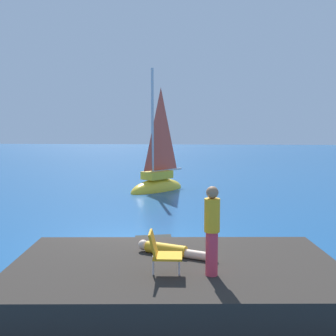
{
  "coord_description": "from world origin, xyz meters",
  "views": [
    {
      "loc": [
        1.82,
        -11.15,
        3.3
      ],
      "look_at": [
        0.01,
        8.0,
        1.47
      ],
      "focal_mm": 42.95,
      "sensor_mm": 36.0,
      "label": 1
    }
  ],
  "objects_px": {
    "person_standing": "(212,228)",
    "beach_chair": "(161,251)",
    "sailboat_near": "(157,183)",
    "person_sunbather": "(172,250)"
  },
  "relations": [
    {
      "from": "person_sunbather",
      "to": "person_standing",
      "type": "distance_m",
      "value": 1.53
    },
    {
      "from": "person_standing",
      "to": "beach_chair",
      "type": "relative_size",
      "value": 2.03
    },
    {
      "from": "person_standing",
      "to": "beach_chair",
      "type": "bearing_deg",
      "value": 79.75
    },
    {
      "from": "sailboat_near",
      "to": "person_standing",
      "type": "relative_size",
      "value": 4.43
    },
    {
      "from": "sailboat_near",
      "to": "person_sunbather",
      "type": "height_order",
      "value": "sailboat_near"
    },
    {
      "from": "sailboat_near",
      "to": "person_standing",
      "type": "bearing_deg",
      "value": 47.27
    },
    {
      "from": "person_sunbather",
      "to": "beach_chair",
      "type": "height_order",
      "value": "beach_chair"
    },
    {
      "from": "person_standing",
      "to": "beach_chair",
      "type": "distance_m",
      "value": 1.0
    },
    {
      "from": "sailboat_near",
      "to": "person_sunbather",
      "type": "bearing_deg",
      "value": 44.72
    },
    {
      "from": "person_sunbather",
      "to": "beach_chair",
      "type": "bearing_deg",
      "value": -73.72
    }
  ]
}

